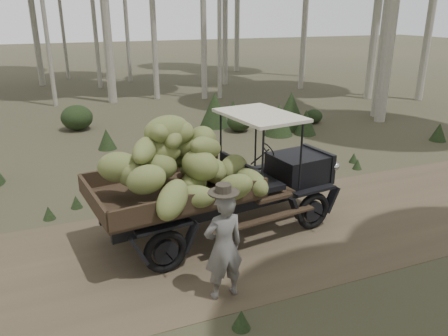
{
  "coord_description": "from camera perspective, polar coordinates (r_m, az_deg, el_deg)",
  "views": [
    {
      "loc": [
        -2.81,
        -6.9,
        4.23
      ],
      "look_at": [
        0.19,
        0.49,
        1.35
      ],
      "focal_mm": 35.0,
      "sensor_mm": 36.0,
      "label": 1
    }
  ],
  "objects": [
    {
      "name": "ground",
      "position": [
        8.57,
        0.03,
        -9.73
      ],
      "size": [
        120.0,
        120.0,
        0.0
      ],
      "primitive_type": "plane",
      "color": "#473D2B",
      "rests_on": "ground"
    },
    {
      "name": "undergrowth",
      "position": [
        8.92,
        -6.1,
        -4.64
      ],
      "size": [
        21.61,
        23.09,
        1.4
      ],
      "color": "#233319",
      "rests_on": "ground"
    },
    {
      "name": "dirt_track",
      "position": [
        8.57,
        0.03,
        -9.71
      ],
      "size": [
        70.0,
        4.0,
        0.01
      ],
      "primitive_type": "cube",
      "color": "brown",
      "rests_on": "ground"
    },
    {
      "name": "banana_truck",
      "position": [
        8.12,
        -3.13,
        0.06
      ],
      "size": [
        5.29,
        2.82,
        2.57
      ],
      "rotation": [
        0.0,
        0.0,
        0.13
      ],
      "color": "black",
      "rests_on": "ground"
    },
    {
      "name": "farmer",
      "position": [
        6.69,
        -0.06,
        -10.09
      ],
      "size": [
        0.66,
        0.49,
        1.89
      ],
      "rotation": [
        0.0,
        0.0,
        3.2
      ],
      "color": "#625E5A",
      "rests_on": "ground"
    }
  ]
}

